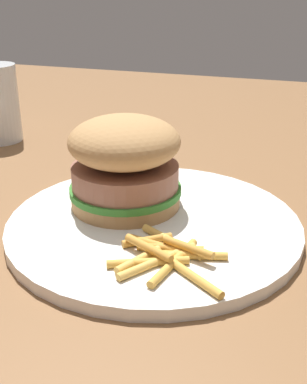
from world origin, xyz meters
TOP-DOWN VIEW (x-y plane):
  - ground_plane at (0.00, 0.00)m, footprint 1.60×1.60m
  - plate at (0.00, 0.01)m, footprint 0.29×0.29m
  - sandwich at (-0.02, -0.03)m, footprint 0.12×0.12m
  - fries_pile at (0.07, 0.05)m, footprint 0.09×0.10m

SIDE VIEW (x-z plane):
  - ground_plane at x=0.00m, z-range 0.00..0.00m
  - plate at x=0.00m, z-range 0.00..0.01m
  - fries_pile at x=0.07m, z-range 0.01..0.02m
  - sandwich at x=-0.02m, z-range 0.01..0.11m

